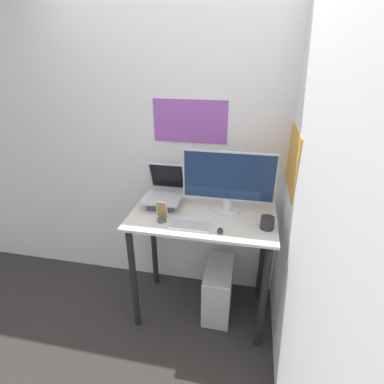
% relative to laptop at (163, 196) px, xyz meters
% --- Properties ---
extents(ground_plane, '(12.00, 12.00, 0.00)m').
position_rel_laptop_xyz_m(ground_plane, '(0.32, -0.40, -1.00)').
color(ground_plane, '#2D2B28').
extents(wall_back, '(6.00, 0.06, 2.60)m').
position_rel_laptop_xyz_m(wall_back, '(0.32, 0.28, 0.30)').
color(wall_back, silver).
rests_on(wall_back, ground_plane).
extents(wall_side_right, '(0.06, 6.00, 2.60)m').
position_rel_laptop_xyz_m(wall_side_right, '(0.94, -0.40, 0.30)').
color(wall_side_right, silver).
rests_on(wall_side_right, ground_plane).
extents(desk, '(1.06, 0.60, 0.92)m').
position_rel_laptop_xyz_m(desk, '(0.32, -0.10, -0.27)').
color(desk, beige).
rests_on(desk, ground_plane).
extents(laptop, '(0.29, 0.31, 0.30)m').
position_rel_laptop_xyz_m(laptop, '(0.00, 0.00, 0.00)').
color(laptop, '#4C4C51').
rests_on(laptop, desk).
extents(monitor, '(0.66, 0.19, 0.46)m').
position_rel_laptop_xyz_m(monitor, '(0.49, -0.01, 0.16)').
color(monitor, silver).
rests_on(monitor, desk).
extents(keyboard, '(0.29, 0.13, 0.02)m').
position_rel_laptop_xyz_m(keyboard, '(0.27, -0.28, -0.07)').
color(keyboard, silver).
rests_on(keyboard, desk).
extents(mouse, '(0.04, 0.06, 0.03)m').
position_rel_laptop_xyz_m(mouse, '(0.48, -0.31, -0.06)').
color(mouse, '#262626').
rests_on(mouse, desk).
extents(cell_phone, '(0.08, 0.06, 0.15)m').
position_rel_laptop_xyz_m(cell_phone, '(0.06, -0.24, -0.02)').
color(cell_phone, '#4C4C51').
rests_on(cell_phone, desk).
extents(computer_tower, '(0.22, 0.43, 0.44)m').
position_rel_laptop_xyz_m(computer_tower, '(0.46, -0.08, -0.78)').
color(computer_tower, silver).
rests_on(computer_tower, ground_plane).
extents(mug, '(0.09, 0.09, 0.08)m').
position_rel_laptop_xyz_m(mug, '(0.78, -0.19, -0.03)').
color(mug, '#262628').
rests_on(mug, desk).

